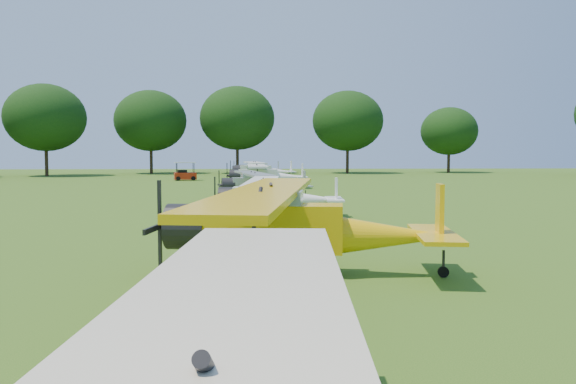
% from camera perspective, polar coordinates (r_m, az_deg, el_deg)
% --- Properties ---
extents(ground, '(160.00, 160.00, 0.00)m').
position_cam_1_polar(ground, '(27.18, -4.48, -2.43)').
color(ground, '#265415').
rests_on(ground, ground).
extents(tree_belt, '(137.36, 130.27, 14.52)m').
position_cam_1_polar(tree_belt, '(27.78, 3.06, 14.35)').
color(tree_belt, black).
rests_on(tree_belt, ground).
extents(aircraft_2, '(7.54, 11.95, 2.35)m').
position_cam_1_polar(aircraft_2, '(13.96, 0.51, -2.86)').
color(aircraft_2, '#E4B109').
rests_on(aircraft_2, ground).
extents(aircraft_3, '(6.12, 9.75, 1.92)m').
position_cam_1_polar(aircraft_3, '(26.36, -1.43, -0.17)').
color(aircraft_3, white).
rests_on(aircraft_3, ground).
extents(aircraft_4, '(6.13, 9.70, 1.91)m').
position_cam_1_polar(aircraft_4, '(36.84, -2.73, 1.00)').
color(aircraft_4, '#BCBCC1').
rests_on(aircraft_4, ground).
extents(aircraft_5, '(6.93, 11.02, 2.18)m').
position_cam_1_polar(aircraft_5, '(48.19, -2.45, 1.90)').
color(aircraft_5, white).
rests_on(aircraft_5, ground).
extents(aircraft_6, '(7.10, 11.30, 2.22)m').
position_cam_1_polar(aircraft_6, '(60.92, -2.83, 2.36)').
color(aircraft_6, white).
rests_on(aircraft_6, ground).
extents(aircraft_7, '(6.30, 10.03, 1.97)m').
position_cam_1_polar(aircraft_7, '(73.99, -3.30, 2.53)').
color(aircraft_7, '#BCBCC1').
rests_on(aircraft_7, ground).
extents(golf_cart, '(2.60, 1.91, 2.02)m').
position_cam_1_polar(golf_cart, '(62.86, -10.45, 1.78)').
color(golf_cart, red).
rests_on(golf_cart, ground).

